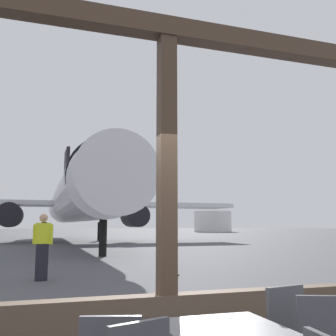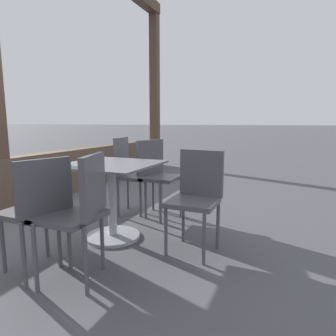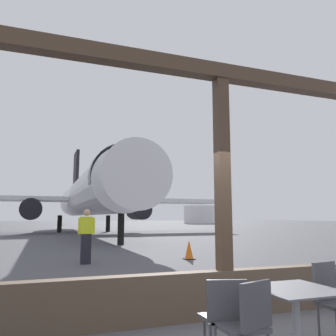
{
  "view_description": "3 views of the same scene",
  "coord_description": "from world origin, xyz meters",
  "px_view_note": "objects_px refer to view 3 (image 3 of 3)",
  "views": [
    {
      "loc": [
        -1.4,
        -4.34,
        1.45
      ],
      "look_at": [
        4.08,
        12.43,
        4.0
      ],
      "focal_mm": 41.93,
      "sensor_mm": 36.0,
      "label": 1
    },
    {
      "loc": [
        -2.39,
        -3.27,
        1.12
      ],
      "look_at": [
        0.68,
        -1.96,
        0.59
      ],
      "focal_mm": 31.01,
      "sensor_mm": 36.0,
      "label": 2
    },
    {
      "loc": [
        -2.67,
        -4.82,
        1.48
      ],
      "look_at": [
        2.26,
        8.75,
        3.54
      ],
      "focal_mm": 36.95,
      "sensor_mm": 36.0,
      "label": 3
    }
  ],
  "objects_px": {
    "cafe_chair_window_right": "(248,321)",
    "cafe_chair_aisle_left": "(333,296)",
    "ground_crew_worker": "(86,235)",
    "fuel_storage_tank": "(200,215)",
    "airplane": "(90,196)",
    "traffic_cone": "(189,250)",
    "dining_table": "(296,317)",
    "cafe_chair_aisle_right": "(225,313)"
  },
  "relations": [
    {
      "from": "ground_crew_worker",
      "to": "traffic_cone",
      "type": "relative_size",
      "value": 2.61
    },
    {
      "from": "cafe_chair_aisle_left",
      "to": "cafe_chair_aisle_right",
      "type": "height_order",
      "value": "cafe_chair_aisle_left"
    },
    {
      "from": "airplane",
      "to": "ground_crew_worker",
      "type": "height_order",
      "value": "airplane"
    },
    {
      "from": "traffic_cone",
      "to": "fuel_storage_tank",
      "type": "height_order",
      "value": "fuel_storage_tank"
    },
    {
      "from": "dining_table",
      "to": "cafe_chair_aisle_right",
      "type": "height_order",
      "value": "cafe_chair_aisle_right"
    },
    {
      "from": "airplane",
      "to": "traffic_cone",
      "type": "bearing_deg",
      "value": -87.62
    },
    {
      "from": "dining_table",
      "to": "ground_crew_worker",
      "type": "xyz_separation_m",
      "value": [
        -1.17,
        8.44,
        0.46
      ]
    },
    {
      "from": "cafe_chair_aisle_right",
      "to": "ground_crew_worker",
      "type": "distance_m",
      "value": 8.37
    },
    {
      "from": "dining_table",
      "to": "airplane",
      "type": "distance_m",
      "value": 29.8
    },
    {
      "from": "dining_table",
      "to": "fuel_storage_tank",
      "type": "bearing_deg",
      "value": 65.5
    },
    {
      "from": "cafe_chair_aisle_left",
      "to": "airplane",
      "type": "distance_m",
      "value": 29.51
    },
    {
      "from": "cafe_chair_aisle_left",
      "to": "airplane",
      "type": "relative_size",
      "value": 0.03
    },
    {
      "from": "cafe_chair_aisle_left",
      "to": "ground_crew_worker",
      "type": "distance_m",
      "value": 8.42
    },
    {
      "from": "cafe_chair_aisle_right",
      "to": "traffic_cone",
      "type": "relative_size",
      "value": 1.31
    },
    {
      "from": "fuel_storage_tank",
      "to": "cafe_chair_aisle_right",
      "type": "bearing_deg",
      "value": -115.04
    },
    {
      "from": "dining_table",
      "to": "cafe_chair_window_right",
      "type": "bearing_deg",
      "value": -161.83
    },
    {
      "from": "cafe_chair_window_right",
      "to": "cafe_chair_aisle_right",
      "type": "bearing_deg",
      "value": 98.01
    },
    {
      "from": "traffic_cone",
      "to": "ground_crew_worker",
      "type": "bearing_deg",
      "value": -179.84
    },
    {
      "from": "cafe_chair_window_right",
      "to": "ground_crew_worker",
      "type": "bearing_deg",
      "value": 92.81
    },
    {
      "from": "dining_table",
      "to": "cafe_chair_aisle_left",
      "type": "height_order",
      "value": "cafe_chair_aisle_left"
    },
    {
      "from": "airplane",
      "to": "cafe_chair_window_right",
      "type": "bearing_deg",
      "value": -94.41
    },
    {
      "from": "dining_table",
      "to": "cafe_chair_aisle_right",
      "type": "xyz_separation_m",
      "value": [
        -0.79,
        0.09,
        0.09
      ]
    },
    {
      "from": "cafe_chair_window_right",
      "to": "airplane",
      "type": "bearing_deg",
      "value": 85.59
    },
    {
      "from": "cafe_chair_window_right",
      "to": "ground_crew_worker",
      "type": "height_order",
      "value": "ground_crew_worker"
    },
    {
      "from": "dining_table",
      "to": "cafe_chair_aisle_left",
      "type": "bearing_deg",
      "value": 18.44
    },
    {
      "from": "traffic_cone",
      "to": "dining_table",
      "type": "bearing_deg",
      "value": -106.12
    },
    {
      "from": "ground_crew_worker",
      "to": "fuel_storage_tank",
      "type": "distance_m",
      "value": 73.13
    },
    {
      "from": "traffic_cone",
      "to": "cafe_chair_window_right",
      "type": "bearing_deg",
      "value": -110.1
    },
    {
      "from": "dining_table",
      "to": "airplane",
      "type": "xyz_separation_m",
      "value": [
        1.56,
        29.6,
        3.03
      ]
    },
    {
      "from": "airplane",
      "to": "ground_crew_worker",
      "type": "xyz_separation_m",
      "value": [
        -2.73,
        -21.16,
        -2.57
      ]
    },
    {
      "from": "cafe_chair_aisle_left",
      "to": "traffic_cone",
      "type": "height_order",
      "value": "cafe_chair_aisle_left"
    },
    {
      "from": "dining_table",
      "to": "airplane",
      "type": "height_order",
      "value": "airplane"
    },
    {
      "from": "cafe_chair_window_right",
      "to": "cafe_chair_aisle_left",
      "type": "xyz_separation_m",
      "value": [
        1.49,
        0.49,
        0.01
      ]
    },
    {
      "from": "cafe_chair_window_right",
      "to": "cafe_chair_aisle_left",
      "type": "height_order",
      "value": "cafe_chair_aisle_left"
    },
    {
      "from": "fuel_storage_tank",
      "to": "dining_table",
      "type": "bearing_deg",
      "value": -114.5
    },
    {
      "from": "airplane",
      "to": "traffic_cone",
      "type": "distance_m",
      "value": 21.4
    },
    {
      "from": "cafe_chair_aisle_left",
      "to": "cafe_chair_aisle_right",
      "type": "bearing_deg",
      "value": -174.08
    },
    {
      "from": "dining_table",
      "to": "ground_crew_worker",
      "type": "height_order",
      "value": "ground_crew_worker"
    },
    {
      "from": "cafe_chair_window_right",
      "to": "ground_crew_worker",
      "type": "xyz_separation_m",
      "value": [
        -0.43,
        8.69,
        0.36
      ]
    },
    {
      "from": "cafe_chair_window_right",
      "to": "traffic_cone",
      "type": "bearing_deg",
      "value": 69.9
    },
    {
      "from": "cafe_chair_aisle_left",
      "to": "ground_crew_worker",
      "type": "xyz_separation_m",
      "value": [
        -1.91,
        8.2,
        0.35
      ]
    },
    {
      "from": "airplane",
      "to": "ground_crew_worker",
      "type": "distance_m",
      "value": 21.49
    }
  ]
}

